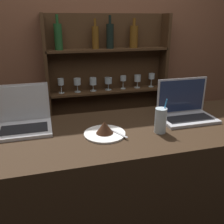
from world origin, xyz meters
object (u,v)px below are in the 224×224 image
Objects in this scene: laptop_far at (185,110)px; laptop_near at (24,120)px; water_glass at (161,120)px; cake_plate at (105,130)px.

laptop_near is at bearing 173.54° from laptop_far.
laptop_far is 1.76× the size of water_glass.
water_glass is at bearing -9.40° from cake_plate.
water_glass is at bearing -19.47° from laptop_near.
laptop_far reaches higher than cake_plate.
laptop_far is 1.49× the size of cake_plate.
cake_plate is (-0.55, -0.10, -0.03)m from laptop_far.
laptop_near reaches higher than cake_plate.
water_glass reaches higher than cake_plate.
laptop_near is at bearing 154.00° from cake_plate.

